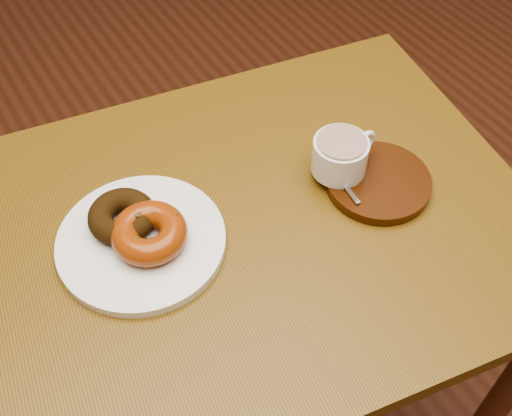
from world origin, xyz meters
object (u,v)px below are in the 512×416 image
cafe_table (245,272)px  coffee_cup (341,155)px  saucer (378,182)px  donut_plate (141,242)px

cafe_table → coffee_cup: (0.16, 0.00, 0.17)m
cafe_table → saucer: 0.24m
cafe_table → coffee_cup: bearing=10.2°
donut_plate → saucer: (0.34, -0.09, 0.00)m
cafe_table → saucer: (0.20, -0.04, 0.13)m
saucer → cafe_table: bearing=167.6°
cafe_table → donut_plate: (-0.14, 0.04, 0.13)m
cafe_table → coffee_cup: coffee_cup is taller
donut_plate → saucer: 0.35m
saucer → coffee_cup: size_ratio=1.44×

